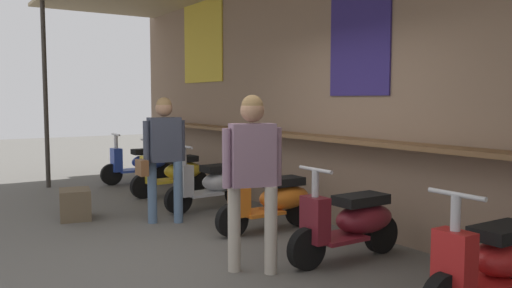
{
  "coord_description": "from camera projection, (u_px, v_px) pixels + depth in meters",
  "views": [
    {
      "loc": [
        4.42,
        -2.54,
        1.61
      ],
      "look_at": [
        -1.52,
        1.37,
        1.0
      ],
      "focal_mm": 36.39,
      "sensor_mm": 36.0,
      "label": 1
    }
  ],
  "objects": [
    {
      "name": "merchandise_crate",
      "position": [
        75.0,
        204.0,
        6.99
      ],
      "size": [
        0.56,
        0.48,
        0.41
      ],
      "primitive_type": "cube",
      "rotation": [
        0.0,
        0.0,
        -0.21
      ],
      "color": "brown",
      "rests_on": "ground_plane"
    },
    {
      "name": "scooter_yellow",
      "position": [
        174.0,
        172.0,
        8.76
      ],
      "size": [
        0.48,
        1.4,
        0.97
      ],
      "rotation": [
        0.0,
        0.0,
        -1.51
      ],
      "color": "gold",
      "rests_on": "ground_plane"
    },
    {
      "name": "shopper_with_handbag",
      "position": [
        163.0,
        147.0,
        6.7
      ],
      "size": [
        0.28,
        0.65,
        1.64
      ],
      "rotation": [
        0.0,
        0.0,
        -0.06
      ],
      "color": "slate",
      "rests_on": "ground_plane"
    },
    {
      "name": "scooter_maroon",
      "position": [
        352.0,
        222.0,
        5.2
      ],
      "size": [
        0.46,
        1.4,
        0.97
      ],
      "rotation": [
        0.0,
        0.0,
        -1.57
      ],
      "color": "maroon",
      "rests_on": "ground_plane"
    },
    {
      "name": "scooter_orange",
      "position": [
        273.0,
        199.0,
        6.35
      ],
      "size": [
        0.46,
        1.4,
        0.97
      ],
      "rotation": [
        0.0,
        0.0,
        -1.59
      ],
      "color": "orange",
      "rests_on": "ground_plane"
    },
    {
      "name": "scooter_red",
      "position": [
        494.0,
        261.0,
        3.93
      ],
      "size": [
        0.46,
        1.4,
        0.97
      ],
      "rotation": [
        0.0,
        0.0,
        -1.59
      ],
      "color": "red",
      "rests_on": "ground_plane"
    },
    {
      "name": "ground_plane",
      "position": [
        226.0,
        260.0,
        5.2
      ],
      "size": [
        37.05,
        37.05,
        0.0
      ],
      "primitive_type": "plane",
      "color": "#56544F"
    },
    {
      "name": "scooter_blue",
      "position": [
        141.0,
        163.0,
        10.05
      ],
      "size": [
        0.46,
        1.4,
        0.97
      ],
      "rotation": [
        0.0,
        0.0,
        -1.6
      ],
      "color": "#233D9E",
      "rests_on": "ground_plane"
    },
    {
      "name": "shopper_passing",
      "position": [
        252.0,
        164.0,
        4.76
      ],
      "size": [
        0.37,
        0.55,
        1.65
      ],
      "rotation": [
        0.0,
        0.0,
        -0.28
      ],
      "color": "#ADA393",
      "rests_on": "ground_plane"
    },
    {
      "name": "scooter_silver",
      "position": [
        214.0,
        183.0,
        7.61
      ],
      "size": [
        0.46,
        1.4,
        0.97
      ],
      "rotation": [
        0.0,
        0.0,
        -1.53
      ],
      "color": "#B2B5BA",
      "rests_on": "ground_plane"
    },
    {
      "name": "market_stall_facade",
      "position": [
        360.0,
        63.0,
        6.03
      ],
      "size": [
        13.23,
        2.8,
        3.65
      ],
      "color": "#7F6651",
      "rests_on": "ground_plane"
    }
  ]
}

